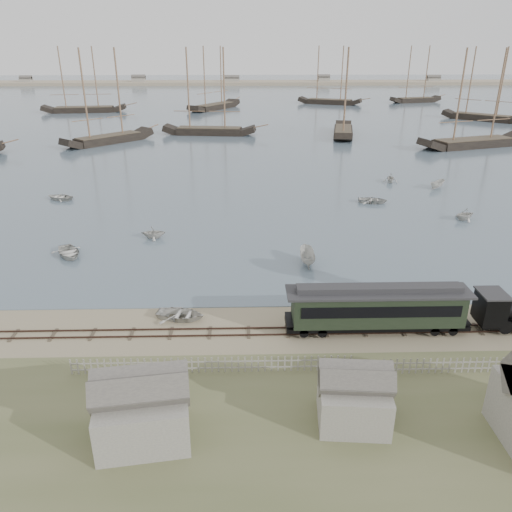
{
  "coord_description": "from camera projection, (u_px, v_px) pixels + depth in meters",
  "views": [
    {
      "loc": [
        -4.29,
        -35.15,
        20.62
      ],
      "look_at": [
        -3.25,
        4.87,
        3.5
      ],
      "focal_mm": 35.0,
      "sensor_mm": 36.0,
      "label": 1
    }
  ],
  "objects": [
    {
      "name": "ground",
      "position": [
        297.0,
        319.0,
        40.52
      ],
      "size": [
        600.0,
        600.0,
        0.0
      ],
      "primitive_type": "plane",
      "color": "gray",
      "rests_on": "ground"
    },
    {
      "name": "harbor_water",
      "position": [
        253.0,
        100.0,
        196.77
      ],
      "size": [
        600.0,
        336.0,
        0.06
      ],
      "primitive_type": "cube",
      "color": "#4C5F6D",
      "rests_on": "ground"
    },
    {
      "name": "rail_track",
      "position": [
        300.0,
        331.0,
        38.67
      ],
      "size": [
        120.0,
        1.8,
        0.16
      ],
      "color": "#39261F",
      "rests_on": "ground"
    },
    {
      "name": "picket_fence_west",
      "position": [
        213.0,
        372.0,
        33.93
      ],
      "size": [
        19.0,
        0.1,
        1.2
      ],
      "primitive_type": null,
      "color": "slate",
      "rests_on": "ground"
    },
    {
      "name": "picket_fence_east",
      "position": [
        492.0,
        372.0,
        33.93
      ],
      "size": [
        15.0,
        0.1,
        1.2
      ],
      "primitive_type": null,
      "color": "slate",
      "rests_on": "ground"
    },
    {
      "name": "shed_left",
      "position": [
        146.0,
        437.0,
        28.33
      ],
      "size": [
        5.0,
        4.0,
        4.1
      ],
      "primitive_type": null,
      "color": "slate",
      "rests_on": "ground"
    },
    {
      "name": "shed_mid",
      "position": [
        352.0,
        421.0,
        29.54
      ],
      "size": [
        4.0,
        3.5,
        3.6
      ],
      "primitive_type": null,
      "color": "slate",
      "rests_on": "ground"
    },
    {
      "name": "far_spit",
      "position": [
        250.0,
        84.0,
        270.31
      ],
      "size": [
        500.0,
        20.0,
        1.8
      ],
      "primitive_type": "cube",
      "color": "tan",
      "rests_on": "ground"
    },
    {
      "name": "passenger_coach",
      "position": [
        377.0,
        307.0,
        37.98
      ],
      "size": [
        13.93,
        2.69,
        3.38
      ],
      "color": "black",
      "rests_on": "ground"
    },
    {
      "name": "beached_dinghy",
      "position": [
        181.0,
        314.0,
        40.36
      ],
      "size": [
        3.57,
        4.44,
        0.81
      ],
      "primitive_type": "imported",
      "rotation": [
        0.0,
        0.0,
        1.36
      ],
      "color": "#BAB8B1",
      "rests_on": "ground"
    },
    {
      "name": "rowboat_0",
      "position": [
        69.0,
        252.0,
        52.09
      ],
      "size": [
        5.24,
        4.79,
        0.89
      ],
      "primitive_type": "imported",
      "rotation": [
        0.0,
        0.0,
        0.53
      ],
      "color": "#BAB8B1",
      "rests_on": "harbor_water"
    },
    {
      "name": "rowboat_1",
      "position": [
        153.0,
        232.0,
        56.81
      ],
      "size": [
        2.44,
        2.8,
        1.43
      ],
      "primitive_type": "imported",
      "rotation": [
        0.0,
        0.0,
        1.61
      ],
      "color": "#BAB8B1",
      "rests_on": "harbor_water"
    },
    {
      "name": "rowboat_2",
      "position": [
        307.0,
        257.0,
        50.11
      ],
      "size": [
        3.86,
        1.47,
        1.49
      ],
      "primitive_type": "imported",
      "rotation": [
        0.0,
        0.0,
        3.15
      ],
      "color": "#BAB8B1",
      "rests_on": "harbor_water"
    },
    {
      "name": "rowboat_3",
      "position": [
        373.0,
        200.0,
        69.5
      ],
      "size": [
        3.7,
        4.57,
        0.83
      ],
      "primitive_type": "imported",
      "rotation": [
        0.0,
        0.0,
        1.35
      ],
      "color": "#BAB8B1",
      "rests_on": "harbor_water"
    },
    {
      "name": "rowboat_4",
      "position": [
        465.0,
        214.0,
        62.72
      ],
      "size": [
        3.35,
        3.57,
        1.52
      ],
      "primitive_type": "imported",
      "rotation": [
        0.0,
        0.0,
        5.08
      ],
      "color": "#BAB8B1",
      "rests_on": "harbor_water"
    },
    {
      "name": "rowboat_5",
      "position": [
        437.0,
        184.0,
        76.5
      ],
      "size": [
        2.9,
        3.27,
        1.24
      ],
      "primitive_type": "imported",
      "rotation": [
        0.0,
        0.0,
        2.22
      ],
      "color": "#BAB8B1",
      "rests_on": "harbor_water"
    },
    {
      "name": "rowboat_6",
      "position": [
        60.0,
        197.0,
        71.0
      ],
      "size": [
        3.95,
        4.6,
        0.8
      ],
      "primitive_type": "imported",
      "rotation": [
        0.0,
        0.0,
        4.36
      ],
      "color": "#BAB8B1",
      "rests_on": "harbor_water"
    },
    {
      "name": "rowboat_7",
      "position": [
        391.0,
        178.0,
        79.65
      ],
      "size": [
        3.18,
        2.9,
        1.43
      ],
      "primitive_type": "imported",
      "rotation": [
        0.0,
        0.0,
        6.06
      ],
      "color": "#BAB8B1",
      "rests_on": "harbor_water"
    },
    {
      "name": "schooner_1",
      "position": [
        104.0,
        96.0,
        107.67
      ],
      "size": [
        18.53,
        19.23,
        20.0
      ],
      "primitive_type": null,
      "rotation": [
        0.0,
        0.0,
        0.82
      ],
      "color": "black",
      "rests_on": "harbor_water"
    },
    {
      "name": "schooner_2",
      "position": [
        208.0,
        92.0,
        117.92
      ],
      "size": [
        22.89,
        7.73,
        20.0
      ],
      "primitive_type": null,
      "rotation": [
        0.0,
        0.0,
        -0.12
      ],
      "color": "black",
      "rests_on": "harbor_water"
    },
    {
      "name": "schooner_3",
      "position": [
        346.0,
        92.0,
        116.63
      ],
      "size": [
        8.48,
        21.02,
        20.0
      ],
      "primitive_type": null,
      "rotation": [
        0.0,
        0.0,
        1.38
      ],
      "color": "black",
      "rests_on": "harbor_water"
    },
    {
      "name": "schooner_4",
      "position": [
        481.0,
        98.0,
        103.57
      ],
      "size": [
        26.26,
        13.54,
        20.0
      ],
      "primitive_type": null,
      "rotation": [
        0.0,
        0.0,
        0.31
      ],
      "color": "black",
      "rests_on": "harbor_water"
    },
    {
      "name": "schooner_5",
      "position": [
        488.0,
        84.0,
        140.41
      ],
      "size": [
        20.0,
        18.79,
        20.0
      ],
      "primitive_type": null,
      "rotation": [
        0.0,
        0.0,
        -0.74
      ],
      "color": "black",
      "rests_on": "harbor_water"
    },
    {
      "name": "schooner_6",
      "position": [
        80.0,
        79.0,
        157.39
      ],
      "size": [
        26.7,
        9.33,
        20.0
      ],
      "primitive_type": null,
      "rotation": [
        0.0,
        0.0,
        0.13
      ],
      "color": "black",
      "rests_on": "harbor_water"
    },
    {
      "name": "schooner_7",
      "position": [
        214.0,
        78.0,
        164.84
      ],
      "size": [
        17.93,
        23.76,
        20.0
      ],
      "primitive_type": null,
      "rotation": [
        0.0,
        0.0,
        1.01
      ],
      "color": "black",
      "rests_on": "harbor_water"
    },
    {
      "name": "schooner_8",
      "position": [
        331.0,
        75.0,
        178.78
      ],
      "size": [
        23.24,
        13.66,
        20.0
      ],
      "primitive_type": null,
      "rotation": [
        0.0,
        0.0,
        -0.39
      ],
      "color": "black",
      "rests_on": "harbor_water"
    },
    {
      "name": "schooner_9",
      "position": [
        418.0,
        74.0,
        184.12
      ],
      "size": [
        20.38,
        9.59,
        20.0
      ],
      "primitive_type": null,
      "rotation": [
        0.0,
        0.0,
        0.26
      ],
      "color": "black",
      "rests_on": "harbor_water"
    }
  ]
}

